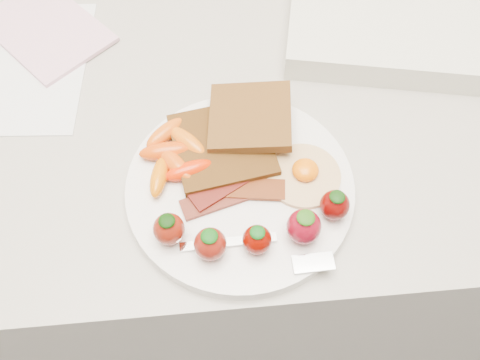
{
  "coord_description": "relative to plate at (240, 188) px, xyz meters",
  "views": [
    {
      "loc": [
        -0.0,
        1.23,
        1.46
      ],
      "look_at": [
        0.03,
        1.54,
        0.93
      ],
      "focal_mm": 40.0,
      "sensor_mm": 36.0,
      "label": 1
    }
  ],
  "objects": [
    {
      "name": "bacon_strips",
      "position": [
        -0.01,
        -0.01,
        0.01
      ],
      "size": [
        0.13,
        0.08,
        0.01
      ],
      "color": "#3B0E0A",
      "rests_on": "plate"
    },
    {
      "name": "fried_egg",
      "position": [
        0.08,
        0.0,
        0.01
      ],
      "size": [
        0.09,
        0.09,
        0.02
      ],
      "color": "beige",
      "rests_on": "plate"
    },
    {
      "name": "appliance",
      "position": [
        0.27,
        0.27,
        0.01
      ],
      "size": [
        0.39,
        0.34,
        0.04
      ],
      "primitive_type": "cube",
      "rotation": [
        0.0,
        0.0,
        -0.21
      ],
      "color": "beige",
      "rests_on": "counter"
    },
    {
      "name": "counter",
      "position": [
        -0.03,
        0.16,
        -0.46
      ],
      "size": [
        2.0,
        0.6,
        0.9
      ],
      "primitive_type": "cube",
      "color": "gray",
      "rests_on": "ground"
    },
    {
      "name": "baby_carrots",
      "position": [
        -0.08,
        0.04,
        0.02
      ],
      "size": [
        0.09,
        0.12,
        0.02
      ],
      "color": "#D04006",
      "rests_on": "plate"
    },
    {
      "name": "toast_lower",
      "position": [
        -0.02,
        0.05,
        0.02
      ],
      "size": [
        0.13,
        0.13,
        0.01
      ],
      "primitive_type": "cube",
      "rotation": [
        0.0,
        0.0,
        0.17
      ],
      "color": "#371F05",
      "rests_on": "plate"
    },
    {
      "name": "fork",
      "position": [
        0.02,
        -0.09,
        0.01
      ],
      "size": [
        0.17,
        0.05,
        0.0
      ],
      "color": "white",
      "rests_on": "plate"
    },
    {
      "name": "plate",
      "position": [
        0.0,
        0.0,
        0.0
      ],
      "size": [
        0.27,
        0.27,
        0.02
      ],
      "primitive_type": "cylinder",
      "color": "white",
      "rests_on": "counter"
    },
    {
      "name": "strawberries",
      "position": [
        0.01,
        -0.07,
        0.03
      ],
      "size": [
        0.22,
        0.07,
        0.05
      ],
      "color": "maroon",
      "rests_on": "plate"
    },
    {
      "name": "notepad",
      "position": [
        -0.26,
        0.29,
        -0.0
      ],
      "size": [
        0.22,
        0.22,
        0.01
      ],
      "primitive_type": "cube",
      "rotation": [
        0.0,
        0.0,
        0.7
      ],
      "color": "#D69EB2",
      "rests_on": "paper_sheet"
    },
    {
      "name": "toast_upper",
      "position": [
        0.02,
        0.08,
        0.03
      ],
      "size": [
        0.11,
        0.11,
        0.02
      ],
      "primitive_type": "cube",
      "rotation": [
        0.0,
        -0.1,
        -0.12
      ],
      "color": "#371C0A",
      "rests_on": "toast_lower"
    },
    {
      "name": "paper_sheet",
      "position": [
        -0.29,
        0.23,
        -0.01
      ],
      "size": [
        0.2,
        0.26,
        0.0
      ],
      "primitive_type": "cube",
      "rotation": [
        0.0,
        0.0,
        -0.08
      ],
      "color": "silver",
      "rests_on": "counter"
    }
  ]
}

